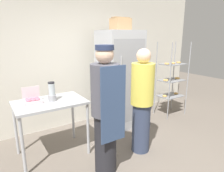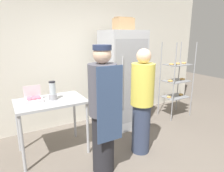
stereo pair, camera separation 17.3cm
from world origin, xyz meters
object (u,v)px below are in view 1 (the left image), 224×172
object	(u,v)px
refrigerator	(120,80)
donut_box	(33,100)
person_customer	(142,101)
baking_rack	(172,79)
person_baker	(105,110)
blender_pitcher	(52,92)
cardboard_storage_box	(121,24)

from	to	relation	value
refrigerator	donut_box	bearing A→B (deg)	-172.16
person_customer	baking_rack	bearing A→B (deg)	26.63
refrigerator	person_customer	distance (m)	1.02
baking_rack	person_baker	world-z (taller)	person_baker
baking_rack	donut_box	bearing A→B (deg)	-178.42
blender_pitcher	cardboard_storage_box	xyz separation A→B (m)	(1.49, 0.31, 1.06)
donut_box	blender_pitcher	distance (m)	0.29
cardboard_storage_box	person_baker	distance (m)	1.94
refrigerator	person_customer	bearing A→B (deg)	-104.96
donut_box	cardboard_storage_box	distance (m)	2.13
refrigerator	person_baker	size ratio (longest dim) A/B	1.12
refrigerator	person_baker	distance (m)	1.51
baking_rack	refrigerator	bearing A→B (deg)	173.69
baking_rack	blender_pitcher	bearing A→B (deg)	-177.46
blender_pitcher	person_customer	size ratio (longest dim) A/B	0.17
donut_box	person_baker	world-z (taller)	person_baker
person_baker	baking_rack	bearing A→B (deg)	21.73
baking_rack	donut_box	distance (m)	3.14
cardboard_storage_box	person_baker	world-z (taller)	cardboard_storage_box
person_baker	donut_box	bearing A→B (deg)	129.83
blender_pitcher	person_baker	size ratio (longest dim) A/B	0.17
cardboard_storage_box	baking_rack	bearing A→B (deg)	-7.78
baking_rack	person_baker	distance (m)	2.59
cardboard_storage_box	person_customer	size ratio (longest dim) A/B	0.20
donut_box	person_baker	distance (m)	1.14
baking_rack	blender_pitcher	size ratio (longest dim) A/B	5.88
cardboard_storage_box	donut_box	bearing A→B (deg)	-171.26
donut_box	cardboard_storage_box	xyz separation A→B (m)	(1.77, 0.27, 1.14)
refrigerator	person_baker	xyz separation A→B (m)	(-1.02, -1.11, -0.07)
cardboard_storage_box	blender_pitcher	bearing A→B (deg)	-168.17
baking_rack	blender_pitcher	world-z (taller)	baking_rack
refrigerator	person_customer	size ratio (longest dim) A/B	1.17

